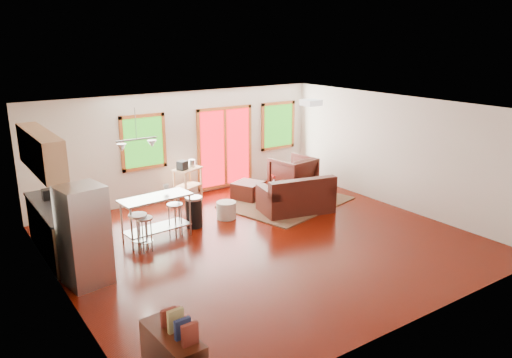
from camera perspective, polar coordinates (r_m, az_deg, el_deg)
floor at (r=9.84m, az=0.99°, el=-7.18°), size 7.50×7.00×0.02m
ceiling at (r=9.13m, az=1.07°, el=8.10°), size 7.50×7.00×0.02m
back_wall at (r=12.35m, az=-8.47°, el=3.86°), size 7.50×0.02×2.60m
left_wall at (r=7.94m, az=-21.72°, el=-4.05°), size 0.02×7.00×2.60m
right_wall at (r=11.92m, az=15.95°, el=2.96°), size 0.02×7.00×2.60m
front_wall at (r=7.00m, az=18.01°, el=-6.36°), size 7.50×0.02×2.60m
window_left at (r=11.87m, az=-12.74°, el=4.13°), size 1.10×0.05×1.30m
french_doors at (r=12.90m, az=-3.54°, el=3.62°), size 1.60×0.05×2.10m
window_right at (r=13.76m, az=2.54°, el=6.11°), size 1.10×0.05×1.30m
rug at (r=12.04m, az=3.56°, el=-2.66°), size 3.21×2.75×0.03m
loveseat at (r=11.35m, az=4.66°, el=-2.15°), size 1.75×1.22×0.85m
coffee_table at (r=12.07m, az=3.05°, el=-0.95°), size 1.14×0.87×0.40m
armchair at (r=12.88m, az=4.24°, el=0.79°), size 1.08×1.02×0.98m
ottoman at (r=12.24m, az=-0.92°, el=-1.33°), size 0.85×0.85×0.43m
pouf at (r=10.99m, az=-3.41°, el=-3.57°), size 0.53×0.53×0.38m
vase at (r=11.89m, az=2.04°, el=-0.38°), size 0.21×0.21×0.31m
book at (r=12.15m, az=5.22°, el=0.12°), size 0.21×0.12×0.30m
cabinets at (r=9.70m, az=-22.26°, el=-2.88°), size 0.64×2.24×2.30m
refrigerator at (r=8.42m, az=-19.00°, el=-6.13°), size 0.75×0.74×1.64m
island at (r=9.92m, az=-11.33°, el=-3.51°), size 1.43×0.67×0.88m
cup at (r=10.05m, az=-10.23°, el=-0.78°), size 0.14×0.13×0.12m
bar_stool_a at (r=9.48m, az=-13.32°, el=-5.00°), size 0.42×0.42×0.72m
bar_stool_b at (r=9.45m, az=-12.62°, el=-5.29°), size 0.34×0.34×0.67m
bar_stool_c at (r=10.05m, az=-9.24°, el=-3.77°), size 0.42×0.42×0.67m
trash_can at (r=10.53m, az=-7.10°, el=-3.73°), size 0.44×0.44×0.66m
kitchen_cart at (r=12.03m, az=-7.91°, el=0.68°), size 0.80×0.68×1.04m
ceiling_flush at (r=10.59m, az=6.31°, el=8.67°), size 0.35×0.35×0.12m
pendant_light at (r=9.68m, az=-13.44°, el=3.83°), size 0.80×0.18×0.79m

